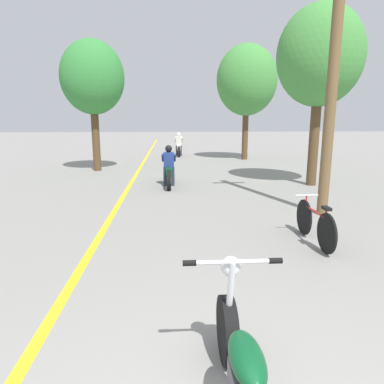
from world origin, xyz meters
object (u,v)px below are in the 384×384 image
Objects in this scene: roadside_tree_right_far at (247,81)px; motorcycle_rider_far at (179,147)px; roadside_tree_left at (92,78)px; motorcycle_foreground at (244,378)px; utility_pole at (336,44)px; roadside_tree_right_near at (320,57)px; bicycle_parked at (315,223)px; motorcycle_rider_lead at (169,170)px.

motorcycle_rider_far is (-3.58, 2.12, -3.66)m from roadside_tree_right_far.
roadside_tree_left reaches higher than motorcycle_foreground.
utility_pole is at bearing -93.08° from roadside_tree_right_far.
roadside_tree_right_near is (1.22, 3.57, 0.35)m from utility_pole.
roadside_tree_right_far is 2.85× the size of motorcycle_foreground.
utility_pole is at bearing 61.98° from bicycle_parked.
roadside_tree_right_near is 6.95m from bicycle_parked.
roadside_tree_left is at bearing 153.89° from roadside_tree_right_near.
motorcycle_foreground is 0.98× the size of motorcycle_rider_lead.
motorcycle_rider_far is (0.60, 9.54, 0.02)m from motorcycle_rider_lead.
roadside_tree_left is at bearing 121.46° from bicycle_parked.
bicycle_parked is (-1.59, -13.06, -3.83)m from roadside_tree_right_far.
motorcycle_foreground is at bearing -86.75° from motorcycle_rider_lead.
motorcycle_foreground is 9.29m from motorcycle_rider_lead.
roadside_tree_right_near is 2.69× the size of motorcycle_foreground.
roadside_tree_right_far is 8.21m from roadside_tree_left.
motorcycle_rider_lead is at bearing 177.48° from roadside_tree_right_near.
roadside_tree_right_near is 0.94× the size of roadside_tree_right_far.
utility_pole is 7.12m from motorcycle_foreground.
motorcycle_rider_far is at bearing 57.80° from roadside_tree_left.
roadside_tree_right_far is 2.79× the size of motorcycle_rider_lead.
utility_pole is 1.28× the size of roadside_tree_right_near.
roadside_tree_right_far is (-0.62, 7.63, 0.09)m from roadside_tree_right_near.
motorcycle_rider_far is at bearing 86.40° from motorcycle_rider_lead.
roadside_tree_left is at bearing -152.71° from roadside_tree_right_far.
motorcycle_foreground is at bearing -74.33° from roadside_tree_left.
motorcycle_rider_far is (3.70, 5.88, -3.31)m from roadside_tree_left.
utility_pole is at bearing 60.91° from motorcycle_foreground.
roadside_tree_right_near is at bearing 67.86° from bicycle_parked.
utility_pole reaches higher than motorcycle_rider_far.
roadside_tree_right_far is 3.68× the size of bicycle_parked.
roadside_tree_right_near is 1.06× the size of roadside_tree_left.
roadside_tree_right_far reaches higher than roadside_tree_left.
motorcycle_rider_lead is at bearing 114.67° from bicycle_parked.
roadside_tree_right_far is at bearing 94.63° from roadside_tree_right_near.
roadside_tree_left is 13.87m from motorcycle_foreground.
roadside_tree_left is 2.53× the size of motorcycle_foreground.
bicycle_parked is (-2.21, -5.43, -3.73)m from roadside_tree_right_near.
motorcycle_foreground is at bearing -119.63° from bicycle_parked.
bicycle_parked is at bearing 60.37° from motorcycle_foreground.
roadside_tree_right_far is at bearing 86.92° from utility_pole.
roadside_tree_right_far is at bearing 83.05° from bicycle_parked.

